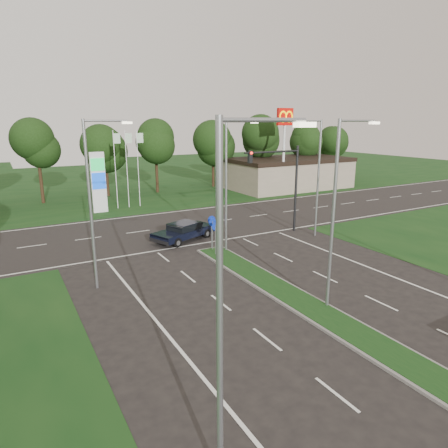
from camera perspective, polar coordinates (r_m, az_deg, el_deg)
ground at (r=16.87m, az=27.27°, el=-19.06°), size 160.00×160.00×0.00m
verge_far at (r=64.01m, az=-18.04°, el=5.78°), size 160.00×50.00×0.02m
cross_road at (r=34.71m, az=-7.43°, el=-0.48°), size 160.00×12.00×0.02m
median_kerb at (r=18.89m, az=16.94°, el=-14.03°), size 2.00×26.00×0.12m
commercial_building at (r=55.64m, az=9.15°, el=7.18°), size 16.00×9.00×4.00m
streetlight_median_near at (r=19.19m, az=15.83°, el=2.50°), size 2.53×0.22×9.00m
streetlight_median_far at (r=27.04m, az=0.67°, el=6.39°), size 2.53×0.22×9.00m
streetlight_left_near at (r=9.10m, az=0.50°, el=-10.19°), size 2.53×0.22×9.00m
streetlight_left_far at (r=21.89m, az=-18.14°, el=3.76°), size 2.53×0.22×9.00m
streetlight_right_far at (r=31.65m, az=13.08°, el=7.20°), size 2.53×0.22×9.00m
traffic_signal at (r=32.18m, az=8.50°, el=6.77°), size 5.10×0.42×7.00m
median_signs at (r=27.59m, az=-1.56°, el=-0.59°), size 1.16×1.76×2.38m
gas_pylon at (r=41.52m, az=-17.23°, el=5.95°), size 5.80×1.26×8.00m
mcdonalds_sign at (r=49.58m, az=8.67°, el=13.27°), size 2.20×0.47×10.40m
treeline_far at (r=48.78m, az=-14.83°, el=11.59°), size 6.00×6.00×9.90m
navy_sedan at (r=30.72m, az=-5.76°, el=-0.98°), size 5.39×3.70×1.37m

